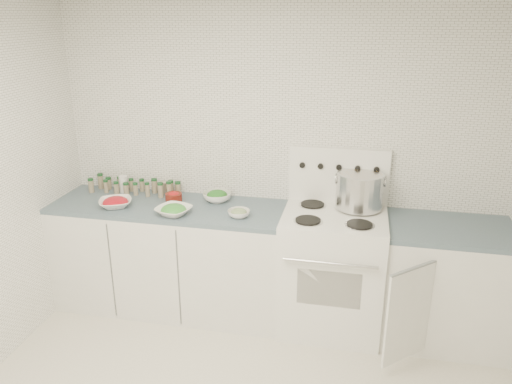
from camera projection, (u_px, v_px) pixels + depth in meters
name	position (u px, v px, depth m)	size (l,w,h in m)	color
room_walls	(229.00, 179.00, 2.45)	(3.54, 3.04, 2.52)	white
counter_left	(171.00, 256.00, 4.09)	(1.85, 0.62, 0.90)	white
stove	(332.00, 267.00, 3.81)	(0.76, 0.70, 1.36)	white
counter_right	(444.00, 284.00, 3.67)	(0.89, 0.90, 0.90)	white
stock_pot	(360.00, 189.00, 3.72)	(0.37, 0.35, 0.27)	silver
bowl_tomato	(115.00, 203.00, 3.88)	(0.33, 0.33, 0.08)	white
bowl_snowpea	(174.00, 210.00, 3.73)	(0.31, 0.31, 0.08)	white
bowl_broccoli	(217.00, 196.00, 4.00)	(0.24, 0.24, 0.09)	white
bowl_zucchini	(239.00, 213.00, 3.70)	(0.18, 0.18, 0.07)	white
bowl_pepper	(174.00, 197.00, 4.00)	(0.13, 0.13, 0.08)	maroon
salt_canister	(124.00, 184.00, 4.19)	(0.07, 0.07, 0.14)	white
tin_can	(165.00, 187.00, 4.18)	(0.07, 0.07, 0.10)	#B8AE9C
spice_cluster	(135.00, 186.00, 4.17)	(0.79, 0.16, 0.14)	gray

